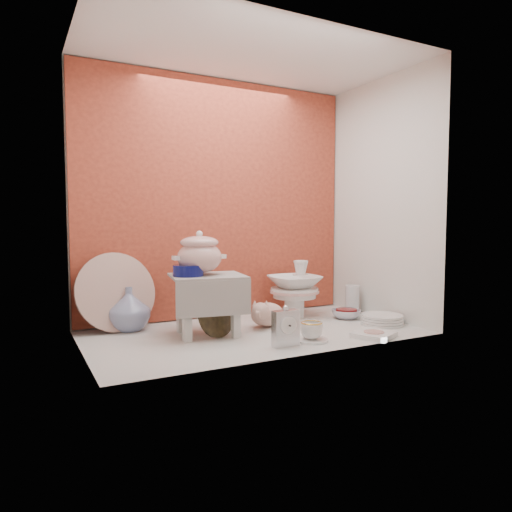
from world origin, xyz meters
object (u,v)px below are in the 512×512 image
at_px(soup_tureen, 199,253).
at_px(gold_rim_teacup, 311,330).
at_px(crystal_bowl, 346,314).
at_px(porcelain_tower, 294,289).
at_px(plush_pig, 267,314).
at_px(mantel_clock, 286,326).
at_px(dinner_plate_stack, 382,319).
at_px(step_stool, 208,305).
at_px(blue_white_vase, 129,309).
at_px(floral_platter, 116,292).

height_order(soup_tureen, gold_rim_teacup, soup_tureen).
distance_m(crystal_bowl, porcelain_tower, 0.36).
bearing_deg(plush_pig, mantel_clock, -122.26).
xyz_separation_m(mantel_clock, dinner_plate_stack, (0.76, 0.15, -0.07)).
bearing_deg(plush_pig, soup_tureen, 163.56).
relative_size(mantel_clock, crystal_bowl, 1.09).
distance_m(plush_pig, crystal_bowl, 0.56).
bearing_deg(gold_rim_teacup, soup_tureen, 139.34).
xyz_separation_m(step_stool, blue_white_vase, (-0.35, 0.30, -0.04)).
xyz_separation_m(floral_platter, mantel_clock, (0.67, -0.72, -0.12)).
bearing_deg(porcelain_tower, mantel_clock, -125.69).
height_order(soup_tureen, mantel_clock, soup_tureen).
bearing_deg(dinner_plate_stack, soup_tureen, 166.10).
xyz_separation_m(step_stool, floral_platter, (-0.41, 0.33, 0.06)).
xyz_separation_m(mantel_clock, crystal_bowl, (0.68, 0.38, -0.07)).
distance_m(blue_white_vase, crystal_bowl, 1.32).
xyz_separation_m(mantel_clock, plush_pig, (0.12, 0.41, -0.02)).
bearing_deg(porcelain_tower, dinner_plate_stack, -50.45).
xyz_separation_m(plush_pig, dinner_plate_stack, (0.64, -0.25, -0.05)).
height_order(step_stool, gold_rim_teacup, step_stool).
bearing_deg(mantel_clock, blue_white_vase, 128.97).
bearing_deg(step_stool, crystal_bowl, 9.40).
relative_size(soup_tureen, mantel_clock, 1.40).
xyz_separation_m(blue_white_vase, crystal_bowl, (1.28, -0.31, -0.09)).
relative_size(plush_pig, dinner_plate_stack, 1.02).
bearing_deg(mantel_clock, dinner_plate_stack, 9.20).
bearing_deg(blue_white_vase, step_stool, -40.34).
bearing_deg(crystal_bowl, step_stool, 179.43).
height_order(soup_tureen, crystal_bowl, soup_tureen).
xyz_separation_m(step_stool, dinner_plate_stack, (1.01, -0.24, -0.13)).
distance_m(floral_platter, mantel_clock, 0.99).
height_order(gold_rim_teacup, crystal_bowl, gold_rim_teacup).
bearing_deg(gold_rim_teacup, crystal_bowl, 35.23).
bearing_deg(blue_white_vase, dinner_plate_stack, -21.45).
height_order(gold_rim_teacup, porcelain_tower, porcelain_tower).
height_order(blue_white_vase, plush_pig, blue_white_vase).
bearing_deg(crystal_bowl, floral_platter, 165.90).
bearing_deg(blue_white_vase, plush_pig, -21.36).
xyz_separation_m(soup_tureen, crystal_bowl, (0.96, -0.03, -0.42)).
distance_m(mantel_clock, plush_pig, 0.43).
height_order(step_stool, mantel_clock, step_stool).
bearing_deg(soup_tureen, plush_pig, -0.97).
distance_m(soup_tureen, blue_white_vase, 0.53).
bearing_deg(mantel_clock, floral_platter, 130.57).
height_order(floral_platter, crystal_bowl, floral_platter).
bearing_deg(floral_platter, gold_rim_teacup, -39.92).
height_order(floral_platter, mantel_clock, floral_platter).
bearing_deg(mantel_clock, soup_tureen, 122.61).
bearing_deg(porcelain_tower, blue_white_vase, 173.57).
bearing_deg(dinner_plate_stack, porcelain_tower, 129.55).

